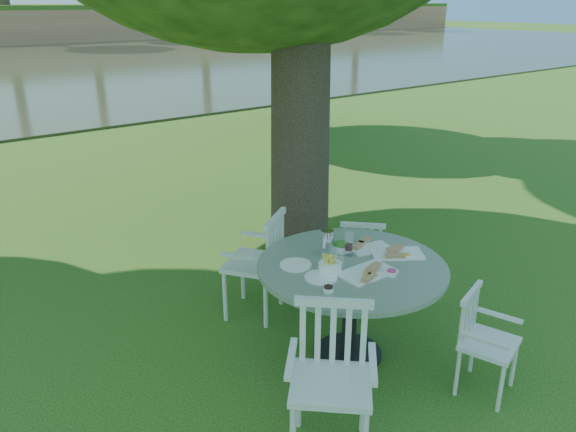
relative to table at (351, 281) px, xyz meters
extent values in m
plane|color=#1C410D|center=(0.25, 0.96, -0.70)|extent=(140.00, 140.00, 0.00)
cylinder|color=black|center=(0.00, 0.00, -0.68)|extent=(0.56, 0.56, 0.04)
cylinder|color=black|center=(0.00, 0.00, -0.28)|extent=(0.12, 0.12, 0.77)
cylinder|color=slate|center=(0.00, 0.00, 0.13)|extent=(1.51, 1.51, 0.04)
cylinder|color=silver|center=(1.08, 0.69, -0.49)|extent=(0.03, 0.03, 0.42)
cylinder|color=silver|center=(0.82, 0.96, -0.49)|extent=(0.03, 0.03, 0.42)
cylinder|color=silver|center=(0.84, 0.46, -0.49)|extent=(0.03, 0.03, 0.42)
cylinder|color=silver|center=(0.58, 0.73, -0.49)|extent=(0.03, 0.03, 0.42)
cube|color=silver|center=(0.83, 0.71, -0.27)|extent=(0.58, 0.58, 0.04)
cube|color=silver|center=(0.70, 0.58, -0.07)|extent=(0.32, 0.33, 0.43)
cylinder|color=silver|center=(-0.16, 1.36, -0.45)|extent=(0.04, 0.04, 0.50)
cylinder|color=silver|center=(-0.53, 1.11, -0.45)|extent=(0.04, 0.04, 0.50)
cylinder|color=silver|center=(0.06, 1.03, -0.45)|extent=(0.04, 0.04, 0.50)
cylinder|color=silver|center=(-0.30, 0.78, -0.45)|extent=(0.04, 0.04, 0.50)
cube|color=silver|center=(-0.23, 1.07, -0.18)|extent=(0.68, 0.67, 0.04)
cube|color=silver|center=(-0.10, 0.89, 0.05)|extent=(0.44, 0.33, 0.51)
cylinder|color=silver|center=(-0.86, -0.40, -0.45)|extent=(0.04, 0.04, 0.50)
cylinder|color=silver|center=(-0.54, -0.71, -0.45)|extent=(0.04, 0.04, 0.50)
cube|color=silver|center=(-0.84, -0.70, -0.18)|extent=(0.69, 0.69, 0.04)
cube|color=silver|center=(-0.68, -0.54, 0.05)|extent=(0.40, 0.39, 0.51)
cylinder|color=silver|center=(0.39, -1.17, -0.50)|extent=(0.03, 0.03, 0.40)
cylinder|color=silver|center=(0.73, -1.07, -0.50)|extent=(0.03, 0.03, 0.40)
cylinder|color=silver|center=(0.29, -0.87, -0.50)|extent=(0.03, 0.03, 0.40)
cylinder|color=silver|center=(0.63, -0.76, -0.50)|extent=(0.03, 0.03, 0.40)
cube|color=silver|center=(0.51, -0.97, -0.29)|extent=(0.50, 0.48, 0.04)
cube|color=silver|center=(0.46, -0.80, -0.10)|extent=(0.40, 0.16, 0.41)
cube|color=white|center=(-0.02, -0.19, 0.16)|extent=(0.44, 0.27, 0.02)
cube|color=white|center=(0.42, -0.09, 0.16)|extent=(0.48, 0.43, 0.02)
cube|color=white|center=(0.32, 0.12, 0.16)|extent=(0.38, 0.26, 0.01)
cylinder|color=white|center=(-0.35, -0.03, 0.15)|extent=(0.25, 0.25, 0.01)
cylinder|color=white|center=(-0.37, 0.25, 0.15)|extent=(0.25, 0.25, 0.01)
cylinder|color=white|center=(-0.22, 0.01, 0.18)|extent=(0.18, 0.18, 0.07)
cylinder|color=white|center=(0.11, 0.24, 0.18)|extent=(0.16, 0.16, 0.05)
cylinder|color=silver|center=(-0.05, 0.25, 0.26)|extent=(0.11, 0.11, 0.22)
cylinder|color=white|center=(0.09, 0.14, 0.25)|extent=(0.07, 0.07, 0.20)
cylinder|color=white|center=(-0.06, 0.14, 0.20)|extent=(0.06, 0.06, 0.10)
cylinder|color=white|center=(-0.15, -0.03, 0.20)|extent=(0.06, 0.06, 0.11)
cylinder|color=white|center=(0.10, -0.32, 0.16)|extent=(0.08, 0.08, 0.03)
cylinder|color=white|center=(0.43, -0.19, 0.16)|extent=(0.06, 0.06, 0.03)
cylinder|color=white|center=(0.46, -0.03, 0.16)|extent=(0.06, 0.06, 0.03)
cylinder|color=white|center=(-0.45, -0.22, 0.16)|extent=(0.08, 0.08, 0.03)
camera|label=1|loc=(-2.85, -2.87, 2.10)|focal=35.00mm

